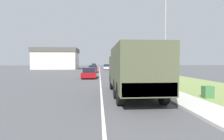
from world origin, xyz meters
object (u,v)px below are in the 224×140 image
at_px(military_truck, 133,69).
at_px(car_third_ahead, 107,67).
at_px(car_nearest_ahead, 89,73).
at_px(car_second_ahead, 93,69).
at_px(car_fourth_ahead, 94,66).
at_px(lamp_post, 163,27).

height_order(military_truck, car_third_ahead, military_truck).
xyz_separation_m(car_nearest_ahead, car_second_ahead, (0.01, 14.07, 0.03)).
bearing_deg(military_truck, car_nearest_ahead, 104.85).
distance_m(car_nearest_ahead, car_third_ahead, 27.87).
bearing_deg(car_nearest_ahead, car_second_ahead, 89.97).
distance_m(military_truck, car_fourth_ahead, 56.04).
relative_size(military_truck, lamp_post, 0.99).
height_order(car_nearest_ahead, car_third_ahead, car_third_ahead).
relative_size(car_second_ahead, lamp_post, 0.56).
xyz_separation_m(car_nearest_ahead, car_fourth_ahead, (-0.61, 43.00, 0.12)).
xyz_separation_m(car_third_ahead, car_fourth_ahead, (-4.21, 15.35, 0.05)).
height_order(car_nearest_ahead, car_fourth_ahead, car_fourth_ahead).
height_order(car_second_ahead, car_third_ahead, car_third_ahead).
xyz_separation_m(car_nearest_ahead, lamp_post, (6.02, -11.00, 4.06)).
height_order(military_truck, car_second_ahead, military_truck).
bearing_deg(car_second_ahead, lamp_post, -76.52).
height_order(car_second_ahead, car_fourth_ahead, car_fourth_ahead).
xyz_separation_m(car_second_ahead, car_third_ahead, (3.59, 13.57, 0.03)).
relative_size(car_second_ahead, car_third_ahead, 0.96).
distance_m(car_nearest_ahead, car_second_ahead, 14.07).
distance_m(car_fourth_ahead, lamp_post, 54.54).
bearing_deg(lamp_post, car_second_ahead, 103.48).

